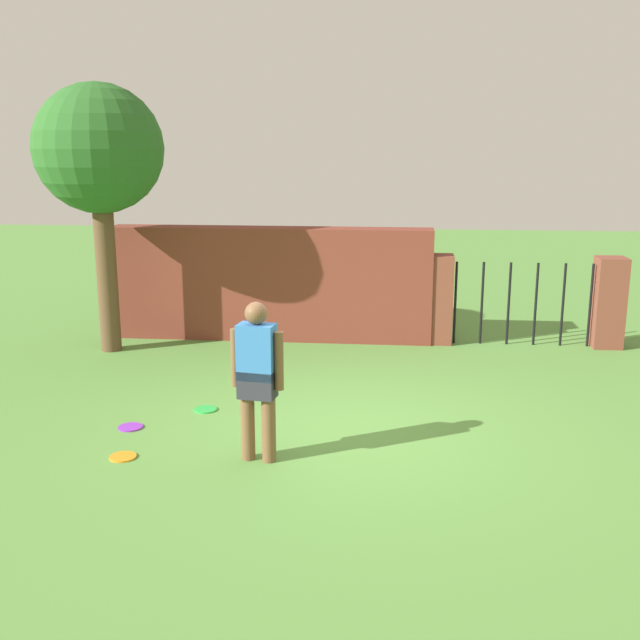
{
  "coord_description": "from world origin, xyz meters",
  "views": [
    {
      "loc": [
        0.45,
        -7.78,
        3.11
      ],
      "look_at": [
        -0.43,
        1.09,
        1.0
      ],
      "focal_mm": 42.42,
      "sensor_mm": 36.0,
      "label": 1
    }
  ],
  "objects_px": {
    "frisbee_green": "(205,409)",
    "frisbee_orange": "(123,457)",
    "person": "(257,374)",
    "frisbee_purple": "(131,427)",
    "tree": "(99,153)"
  },
  "relations": [
    {
      "from": "tree",
      "to": "frisbee_green",
      "type": "distance_m",
      "value": 4.38
    },
    {
      "from": "person",
      "to": "frisbee_green",
      "type": "bearing_deg",
      "value": 132.38
    },
    {
      "from": "person",
      "to": "frisbee_orange",
      "type": "distance_m",
      "value": 1.64
    },
    {
      "from": "frisbee_purple",
      "to": "frisbee_orange",
      "type": "distance_m",
      "value": 0.82
    },
    {
      "from": "tree",
      "to": "frisbee_orange",
      "type": "distance_m",
      "value": 5.16
    },
    {
      "from": "tree",
      "to": "person",
      "type": "distance_m",
      "value": 5.27
    },
    {
      "from": "frisbee_green",
      "to": "frisbee_purple",
      "type": "xyz_separation_m",
      "value": [
        -0.69,
        -0.64,
        0.0
      ]
    },
    {
      "from": "frisbee_green",
      "to": "frisbee_orange",
      "type": "height_order",
      "value": "same"
    },
    {
      "from": "frisbee_orange",
      "to": "frisbee_green",
      "type": "bearing_deg",
      "value": 71.2
    },
    {
      "from": "frisbee_green",
      "to": "frisbee_orange",
      "type": "xyz_separation_m",
      "value": [
        -0.49,
        -1.44,
        0.0
      ]
    },
    {
      "from": "tree",
      "to": "frisbee_purple",
      "type": "bearing_deg",
      "value": -65.94
    },
    {
      "from": "person",
      "to": "frisbee_purple",
      "type": "height_order",
      "value": "person"
    },
    {
      "from": "person",
      "to": "frisbee_purple",
      "type": "bearing_deg",
      "value": 164.9
    },
    {
      "from": "tree",
      "to": "person",
      "type": "bearing_deg",
      "value": -52.19
    },
    {
      "from": "frisbee_green",
      "to": "frisbee_orange",
      "type": "relative_size",
      "value": 1.0
    }
  ]
}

